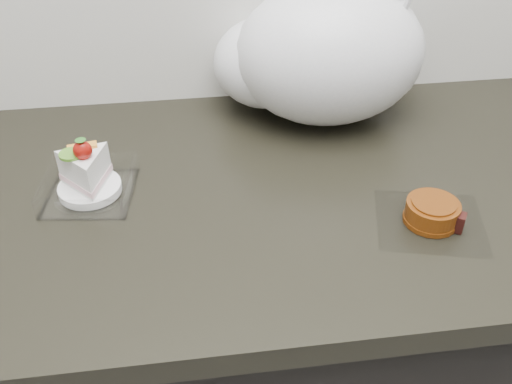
# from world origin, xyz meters

# --- Properties ---
(counter) EXTENTS (2.04, 0.64, 0.90)m
(counter) POSITION_xyz_m (0.00, 1.69, 0.45)
(counter) COLOR black
(counter) RESTS_ON ground
(cake_tray) EXTENTS (0.15, 0.15, 0.10)m
(cake_tray) POSITION_xyz_m (-0.27, 1.70, 0.93)
(cake_tray) COLOR white
(cake_tray) RESTS_ON counter
(mooncake_wrap) EXTENTS (0.19, 0.18, 0.04)m
(mooncake_wrap) POSITION_xyz_m (0.23, 1.57, 0.91)
(mooncake_wrap) COLOR white
(mooncake_wrap) RESTS_ON counter
(plastic_bag) EXTENTS (0.40, 0.31, 0.31)m
(plastic_bag) POSITION_xyz_m (0.13, 1.90, 1.02)
(plastic_bag) COLOR white
(plastic_bag) RESTS_ON counter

